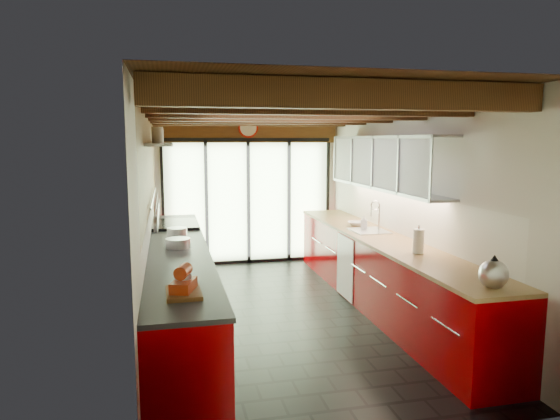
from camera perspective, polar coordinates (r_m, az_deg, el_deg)
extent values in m
plane|color=black|center=(6.34, 0.47, -11.77)|extent=(5.50, 5.50, 0.00)
plane|color=silver|center=(8.71, -3.69, 2.42)|extent=(3.20, 0.00, 3.20)
plane|color=silver|center=(3.46, 11.11, -6.30)|extent=(3.20, 0.00, 3.20)
plane|color=silver|center=(5.87, -14.90, -0.54)|extent=(0.00, 5.50, 5.50)
plane|color=silver|center=(6.58, 14.18, 0.38)|extent=(0.00, 5.50, 5.50)
plane|color=#472814|center=(5.98, 0.50, 12.37)|extent=(5.50, 5.50, 0.00)
cube|color=#593316|center=(3.83, 8.49, 12.94)|extent=(3.14, 0.14, 0.22)
cube|color=#593316|center=(4.67, 4.40, 12.09)|extent=(3.14, 0.14, 0.22)
cube|color=#593316|center=(5.54, 1.59, 11.47)|extent=(3.14, 0.14, 0.22)
cube|color=#593316|center=(6.41, -0.45, 11.00)|extent=(3.14, 0.14, 0.22)
cube|color=#593316|center=(7.29, -1.99, 10.63)|extent=(3.14, 0.14, 0.22)
cube|color=#593316|center=(8.18, -3.20, 10.34)|extent=(3.14, 0.14, 0.22)
cube|color=brown|center=(8.63, -3.71, 9.35)|extent=(3.14, 0.06, 0.50)
plane|color=brown|center=(6.01, -14.78, 6.12)|extent=(0.00, 4.90, 4.90)
plane|color=#C6EAAD|center=(8.72, -3.66, 0.94)|extent=(2.90, 0.00, 2.90)
cube|color=black|center=(8.59, -13.23, 0.64)|extent=(0.05, 0.04, 2.15)
cube|color=black|center=(9.04, 5.46, 1.17)|extent=(0.05, 0.04, 2.15)
cube|color=black|center=(8.67, -3.61, 0.90)|extent=(0.06, 0.05, 2.15)
cube|color=black|center=(8.61, -3.68, 8.02)|extent=(2.90, 0.05, 0.06)
cylinder|color=red|center=(8.59, -3.67, 9.36)|extent=(0.34, 0.04, 0.34)
cylinder|color=beige|center=(8.57, -3.65, 9.36)|extent=(0.28, 0.02, 0.28)
cube|color=#910002|center=(6.05, -11.49, -8.52)|extent=(0.65, 5.00, 0.88)
cube|color=black|center=(5.94, -11.62, -4.26)|extent=(0.68, 5.00, 0.04)
cube|color=silver|center=(7.45, -11.78, -5.39)|extent=(0.66, 0.90, 0.90)
cube|color=black|center=(7.36, -11.88, -1.67)|extent=(0.65, 0.90, 0.06)
cube|color=#910002|center=(6.61, 11.39, -7.12)|extent=(0.65, 5.00, 0.88)
cube|color=#9C754C|center=(6.50, 11.50, -3.20)|extent=(0.68, 5.00, 0.04)
cube|color=white|center=(6.84, 7.47, -6.50)|extent=(0.02, 0.60, 0.84)
cube|color=silver|center=(6.86, 10.13, -2.37)|extent=(0.45, 0.52, 0.02)
cylinder|color=silver|center=(6.89, 11.28, -0.88)|extent=(0.02, 0.02, 0.34)
torus|color=silver|center=(6.84, 10.86, 0.51)|extent=(0.14, 0.02, 0.14)
plane|color=silver|center=(6.66, 10.54, 5.33)|extent=(0.00, 3.00, 3.00)
cube|color=#9EA0A5|center=(6.75, 11.80, 2.48)|extent=(0.34, 3.00, 0.03)
cube|color=#9EA0A5|center=(6.72, 11.96, 8.17)|extent=(0.34, 3.00, 0.03)
cylinder|color=silver|center=(6.14, -14.30, 1.45)|extent=(0.02, 2.20, 0.02)
cube|color=silver|center=(6.01, -13.67, 7.35)|extent=(0.28, 2.60, 0.03)
cylinder|color=silver|center=(5.28, -14.03, -1.56)|extent=(0.04, 0.18, 0.18)
cylinder|color=silver|center=(5.62, -13.96, -0.98)|extent=(0.04, 0.22, 0.22)
cylinder|color=silver|center=(5.97, -13.90, -0.47)|extent=(0.04, 0.26, 0.26)
cylinder|color=silver|center=(6.31, -13.85, -0.01)|extent=(0.04, 0.18, 0.18)
cylinder|color=silver|center=(6.66, -13.80, 0.40)|extent=(0.04, 0.22, 0.22)
cube|color=#AD2E0D|center=(4.10, -10.96, -8.67)|extent=(0.24, 0.31, 0.12)
cylinder|color=#AD2E0D|center=(4.04, -11.01, -6.88)|extent=(0.16, 0.20, 0.11)
cylinder|color=silver|center=(4.14, -11.00, -7.95)|extent=(0.17, 0.17, 0.12)
cylinder|color=silver|center=(6.27, -11.67, -2.70)|extent=(0.29, 0.29, 0.16)
cylinder|color=silver|center=(5.84, -11.57, -3.72)|extent=(0.36, 0.36, 0.11)
cube|color=brown|center=(4.10, -10.94, -9.28)|extent=(0.28, 0.39, 0.03)
sphere|color=silver|center=(4.57, 23.23, -6.63)|extent=(0.26, 0.26, 0.24)
cone|color=black|center=(4.54, 23.32, -5.00)|extent=(0.09, 0.09, 0.07)
cylinder|color=silver|center=(4.67, 22.27, -6.13)|extent=(0.03, 0.09, 0.05)
cylinder|color=white|center=(5.62, 15.55, -3.51)|extent=(0.15, 0.15, 0.26)
cylinder|color=silver|center=(5.59, 15.61, -1.89)|extent=(0.03, 0.03, 0.05)
imported|color=silver|center=(6.99, 9.59, -1.37)|extent=(0.12, 0.12, 0.20)
imported|color=silver|center=(7.26, 8.72, -1.56)|extent=(0.32, 0.32, 0.06)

